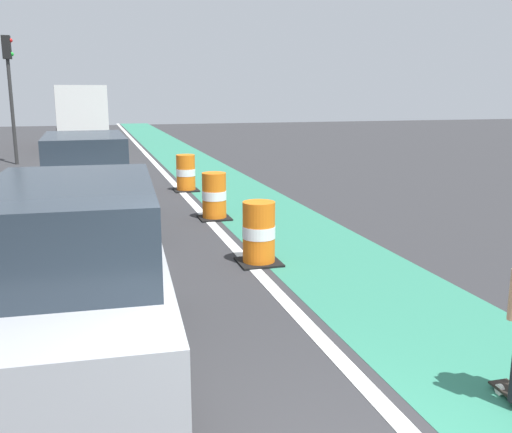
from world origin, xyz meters
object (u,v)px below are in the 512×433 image
Objects in this scene: delivery_truck_down_block at (79,113)px; traffic_barrel_front at (259,234)px; traffic_light_corner at (9,77)px; parked_suv_nearest at (75,280)px; traffic_barrel_back at (186,173)px; parked_suv_second at (87,182)px; traffic_barrel_mid at (214,196)px.

traffic_barrel_front is at bearing -81.80° from delivery_truck_down_block.
parked_suv_nearest is at bearing -81.97° from traffic_light_corner.
parked_suv_second is at bearing -123.53° from traffic_barrel_back.
traffic_light_corner is at bearing 102.67° from parked_suv_second.
delivery_truck_down_block is (-0.34, 18.54, 0.81)m from parked_suv_second.
delivery_truck_down_block reaches higher than parked_suv_nearest.
traffic_barrel_mid is 13.93m from traffic_light_corner.
parked_suv_second is at bearing 129.15° from traffic_barrel_front.
parked_suv_nearest is at bearing -89.46° from delivery_truck_down_block.
traffic_barrel_front is 1.00× the size of traffic_barrel_mid.
parked_suv_second is 4.24× the size of traffic_barrel_mid.
traffic_barrel_front is at bearing -89.98° from traffic_barrel_back.
parked_suv_nearest is 7.58m from traffic_barrel_mid.
traffic_barrel_mid is 0.21× the size of traffic_light_corner.
delivery_truck_down_block is (-3.17, 22.01, 1.31)m from traffic_barrel_front.
parked_suv_nearest reaches higher than traffic_barrel_back.
traffic_barrel_mid is at bearing -89.87° from traffic_barrel_back.
delivery_truck_down_block is at bearing 99.84° from traffic_barrel_mid.
parked_suv_second is (0.11, 6.74, 0.00)m from parked_suv_nearest.
traffic_barrel_back is at bearing -77.49° from delivery_truck_down_block.
parked_suv_nearest is at bearing -112.86° from traffic_barrel_mid.
parked_suv_second is 2.89m from traffic_barrel_mid.
parked_suv_nearest is at bearing -104.91° from traffic_barrel_back.
traffic_barrel_front is 0.14× the size of delivery_truck_down_block.
delivery_truck_down_block reaches higher than traffic_barrel_mid.
delivery_truck_down_block is 1.51× the size of traffic_light_corner.
traffic_barrel_front is 3.70m from traffic_barrel_mid.
traffic_barrel_mid and traffic_barrel_back have the same top height.
traffic_light_corner is (-2.73, 19.35, 2.47)m from parked_suv_nearest.
traffic_light_corner is at bearing 109.39° from traffic_barrel_front.
parked_suv_second is 4.24× the size of traffic_barrel_back.
traffic_barrel_back is 0.14× the size of delivery_truck_down_block.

